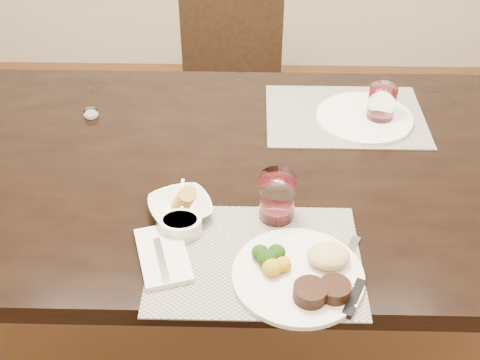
{
  "coord_description": "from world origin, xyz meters",
  "views": [
    {
      "loc": [
        0.09,
        -1.28,
        1.7
      ],
      "look_at": [
        0.06,
        -0.16,
        0.82
      ],
      "focal_mm": 45.0,
      "sensor_mm": 36.0,
      "label": 1
    }
  ],
  "objects_px": {
    "far_plate": "(364,118)",
    "wine_glass_near": "(277,199)",
    "steak_knife": "(352,288)",
    "cracker_bowl": "(180,208)",
    "dinner_plate": "(305,273)",
    "chair_far": "(231,75)"
  },
  "relations": [
    {
      "from": "far_plate",
      "to": "wine_glass_near",
      "type": "bearing_deg",
      "value": -121.95
    },
    {
      "from": "far_plate",
      "to": "steak_knife",
      "type": "bearing_deg",
      "value": -99.98
    },
    {
      "from": "steak_knife",
      "to": "cracker_bowl",
      "type": "height_order",
      "value": "cracker_bowl"
    },
    {
      "from": "steak_knife",
      "to": "wine_glass_near",
      "type": "height_order",
      "value": "wine_glass_near"
    },
    {
      "from": "dinner_plate",
      "to": "steak_knife",
      "type": "xyz_separation_m",
      "value": [
        0.1,
        -0.03,
        -0.01
      ]
    },
    {
      "from": "steak_knife",
      "to": "far_plate",
      "type": "bearing_deg",
      "value": 104.67
    },
    {
      "from": "steak_knife",
      "to": "chair_far",
      "type": "bearing_deg",
      "value": 126.99
    },
    {
      "from": "chair_far",
      "to": "wine_glass_near",
      "type": "xyz_separation_m",
      "value": [
        0.15,
        -1.15,
        0.3
      ]
    },
    {
      "from": "steak_knife",
      "to": "cracker_bowl",
      "type": "xyz_separation_m",
      "value": [
        -0.38,
        0.23,
        0.01
      ]
    },
    {
      "from": "dinner_plate",
      "to": "steak_knife",
      "type": "distance_m",
      "value": 0.1
    },
    {
      "from": "steak_knife",
      "to": "far_plate",
      "type": "xyz_separation_m",
      "value": [
        0.11,
        0.65,
        0.0
      ]
    },
    {
      "from": "chair_far",
      "to": "steak_knife",
      "type": "bearing_deg",
      "value": -77.66
    },
    {
      "from": "steak_knife",
      "to": "wine_glass_near",
      "type": "relative_size",
      "value": 2.07
    },
    {
      "from": "dinner_plate",
      "to": "far_plate",
      "type": "xyz_separation_m",
      "value": [
        0.21,
        0.62,
        -0.01
      ]
    },
    {
      "from": "chair_far",
      "to": "far_plate",
      "type": "relative_size",
      "value": 3.24
    },
    {
      "from": "wine_glass_near",
      "to": "steak_knife",
      "type": "bearing_deg",
      "value": -56.31
    },
    {
      "from": "dinner_plate",
      "to": "steak_knife",
      "type": "bearing_deg",
      "value": -40.88
    },
    {
      "from": "chair_far",
      "to": "wine_glass_near",
      "type": "distance_m",
      "value": 1.2
    },
    {
      "from": "chair_far",
      "to": "far_plate",
      "type": "xyz_separation_m",
      "value": [
        0.41,
        -0.72,
        0.26
      ]
    },
    {
      "from": "chair_far",
      "to": "far_plate",
      "type": "distance_m",
      "value": 0.87
    },
    {
      "from": "chair_far",
      "to": "cracker_bowl",
      "type": "xyz_separation_m",
      "value": [
        -0.08,
        -1.15,
        0.27
      ]
    },
    {
      "from": "far_plate",
      "to": "chair_far",
      "type": "bearing_deg",
      "value": 119.91
    }
  ]
}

